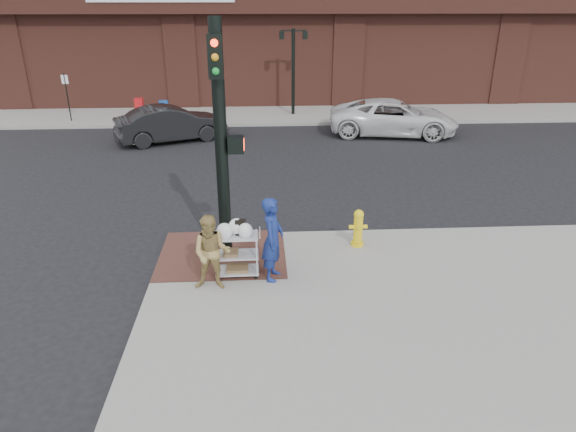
{
  "coord_description": "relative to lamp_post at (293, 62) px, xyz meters",
  "views": [
    {
      "loc": [
        0.27,
        -9.44,
        5.45
      ],
      "look_at": [
        0.84,
        0.42,
        1.25
      ],
      "focal_mm": 32.0,
      "sensor_mm": 36.0,
      "label": 1
    }
  ],
  "objects": [
    {
      "name": "lamp_post",
      "position": [
        0.0,
        0.0,
        0.0
      ],
      "size": [
        1.32,
        0.22,
        4.0
      ],
      "color": "black",
      "rests_on": "sidewalk_far"
    },
    {
      "name": "utility_cart",
      "position": [
        -2.23,
        -16.06,
        -1.91
      ],
      "size": [
        0.89,
        0.5,
        1.23
      ],
      "color": "#B1B2B7",
      "rests_on": "sidewalk_near"
    },
    {
      "name": "newsbox_red",
      "position": [
        -7.42,
        -0.39,
        -2.01
      ],
      "size": [
        0.38,
        0.35,
        0.91
      ],
      "primitive_type": "cube",
      "rotation": [
        0.0,
        0.0,
        -0.0
      ],
      "color": "red",
      "rests_on": "sidewalk_far"
    },
    {
      "name": "brick_curb_ramp",
      "position": [
        -2.6,
        -15.1,
        -2.46
      ],
      "size": [
        2.8,
        2.4,
        0.01
      ],
      "primitive_type": "cube",
      "color": "#4C2B23",
      "rests_on": "sidewalk_near"
    },
    {
      "name": "woman_blue",
      "position": [
        -1.5,
        -16.22,
        -1.59
      ],
      "size": [
        0.57,
        0.72,
        1.75
      ],
      "primitive_type": "imported",
      "rotation": [
        0.0,
        0.0,
        1.31
      ],
      "color": "navy",
      "rests_on": "sidewalk_near"
    },
    {
      "name": "ground",
      "position": [
        -2.0,
        -16.0,
        -2.62
      ],
      "size": [
        220.0,
        220.0,
        0.0
      ],
      "primitive_type": "plane",
      "color": "black",
      "rests_on": "ground"
    },
    {
      "name": "traffic_signal_pole",
      "position": [
        -2.48,
        -15.23,
        0.21
      ],
      "size": [
        0.61,
        0.51,
        5.0
      ],
      "color": "black",
      "rests_on": "sidewalk_near"
    },
    {
      "name": "sidewalk_far",
      "position": [
        10.5,
        16.0,
        -2.54
      ],
      "size": [
        65.0,
        36.0,
        0.15
      ],
      "primitive_type": "cube",
      "color": "gray",
      "rests_on": "ground"
    },
    {
      "name": "pedestrian_tan",
      "position": [
        -2.69,
        -16.54,
        -1.7
      ],
      "size": [
        0.8,
        0.65,
        1.54
      ],
      "primitive_type": "imported",
      "rotation": [
        0.0,
        0.0,
        -0.09
      ],
      "color": "#A0884B",
      "rests_on": "sidewalk_near"
    },
    {
      "name": "minivan_white",
      "position": [
        4.05,
        -3.9,
        -1.87
      ],
      "size": [
        5.75,
        3.38,
        1.5
      ],
      "primitive_type": "imported",
      "rotation": [
        0.0,
        0.0,
        1.4
      ],
      "color": "silver",
      "rests_on": "ground"
    },
    {
      "name": "sedan_dark",
      "position": [
        -5.29,
        -4.47,
        -1.89
      ],
      "size": [
        4.67,
        3.15,
        1.46
      ],
      "primitive_type": "imported",
      "rotation": [
        0.0,
        0.0,
        1.97
      ],
      "color": "black",
      "rests_on": "ground"
    },
    {
      "name": "parking_sign",
      "position": [
        -10.5,
        -1.0,
        -1.37
      ],
      "size": [
        0.05,
        0.05,
        2.2
      ],
      "primitive_type": "cylinder",
      "color": "black",
      "rests_on": "sidewalk_far"
    },
    {
      "name": "fire_hydrant",
      "position": [
        0.5,
        -14.83,
        -2.01
      ],
      "size": [
        0.42,
        0.29,
        0.89
      ],
      "color": "yellow",
      "rests_on": "sidewalk_near"
    },
    {
      "name": "newsbox_blue",
      "position": [
        -6.12,
        -1.19,
        -2.0
      ],
      "size": [
        0.48,
        0.45,
        0.93
      ],
      "primitive_type": "cube",
      "rotation": [
        0.0,
        0.0,
        0.3
      ],
      "color": "#194BA5",
      "rests_on": "sidewalk_far"
    }
  ]
}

